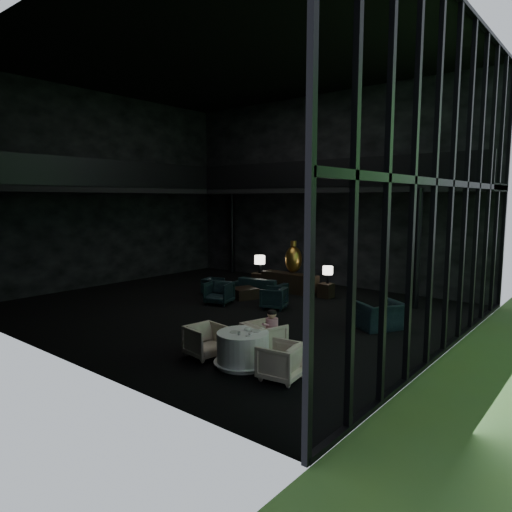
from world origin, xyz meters
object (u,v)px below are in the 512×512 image
Objects in this scene: table_lamp_right at (328,271)px; coffee_table at (244,293)px; side_table_left at (260,280)px; lounge_armchair_east at (274,297)px; side_table_right at (326,291)px; lounge_armchair_west at (213,286)px; sofa at (261,283)px; dining_chair_west at (206,338)px; console at (290,283)px; dining_table at (243,351)px; bronze_urn at (293,259)px; child at (272,323)px; dining_chair_east at (281,358)px; table_lamp_left at (260,260)px; window_armchair at (379,309)px; dining_chair_north at (264,335)px; lounge_armchair_south at (219,291)px.

table_lamp_right is 3.21m from coffee_table.
side_table_left is 3.84m from lounge_armchair_east.
lounge_armchair_west is (-3.69, -2.21, 0.04)m from side_table_right.
lounge_armchair_east is at bearing -18.51° from coffee_table.
dining_chair_west reaches higher than sofa.
lounge_armchair_west is (-1.27, -1.36, -0.09)m from sofa.
console reaches higher than coffee_table.
lounge_armchair_east is 5.29m from dining_table.
bronze_urn is 7.48m from child.
dining_chair_west is (1.09, -7.42, -0.55)m from table_lamp_right.
sofa is at bearing -146.94° from dining_chair_east.
bronze_urn reaches higher than dining_chair_east.
bronze_urn is 1.70× the size of table_lamp_left.
lounge_armchair_west is at bearing 139.36° from dining_table.
dining_table is 1.05m from dining_chair_west.
window_armchair is 4.66m from dining_chair_east.
dining_chair_north is at bearing 44.55° from child.
dining_table is at bearing -75.48° from dining_chair_west.
coffee_table is 6.85m from dining_table.
side_table_left is at bearing 178.27° from side_table_right.
window_armchair is at bearing -30.13° from bronze_urn.
table_lamp_left is 0.77× the size of dining_chair_north.
side_table_right is 0.86× the size of lounge_armchair_west.
side_table_left is 0.68× the size of coffee_table.
console is at bearing -90.00° from bronze_urn.
child is (2.20, -6.34, -0.22)m from table_lamp_right.
side_table_right is at bearing 150.15° from lounge_armchair_east.
child reaches higher than dining_chair_east.
table_lamp_right is 0.49× the size of dining_table.
lounge_armchair_east is 5.98m from dining_chair_east.
table_lamp_left is at bearing 87.56° from lounge_armchair_south.
coffee_table is at bearing -107.93° from bronze_urn.
dining_chair_east reaches higher than coffee_table.
window_armchair is (4.86, -2.82, -0.72)m from bronze_urn.
dining_chair_east is (1.10, -0.09, 0.11)m from dining_table.
coffee_table is at bearing -66.26° from table_lamp_left.
side_table_right is 0.73m from table_lamp_right.
table_lamp_right reaches higher than dining_chair_west.
dining_chair_north reaches higher than side_table_right.
table_lamp_left reaches higher than console.
bronze_urn is (-0.00, 0.25, 0.91)m from console.
dining_chair_west is (1.56, -4.72, 0.02)m from lounge_armchair_east.
coffee_table is at bearing -139.19° from side_table_right.
console is 4.08× the size of side_table_left.
dining_chair_west is (3.50, -6.47, 0.03)m from sofa.
child is (5.40, -6.30, -0.35)m from table_lamp_left.
side_table_right is 0.41× the size of dining_table.
window_armchair is at bearing -91.87° from dining_chair_north.
lounge_armchair_east is 0.95× the size of dining_chair_west.
bronze_urn is 3.61m from lounge_armchair_south.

